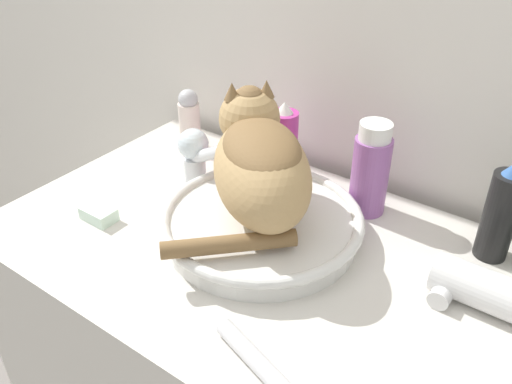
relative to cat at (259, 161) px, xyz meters
name	(u,v)px	position (x,y,z in m)	size (l,w,h in m)	color
sink_basin	(261,224)	(0.01, -0.01, -0.12)	(0.35, 0.35, 0.05)	silver
cat	(259,161)	(0.00, 0.00, 0.00)	(0.30, 0.34, 0.20)	tan
faucet	(197,154)	(-0.18, 0.05, -0.07)	(0.15, 0.08, 0.14)	silver
spray_bottle_trigger	(283,145)	(-0.06, 0.17, -0.06)	(0.06, 0.06, 0.17)	#B2338C
deodorant_stick	(189,119)	(-0.31, 0.17, -0.08)	(0.05, 0.05, 0.14)	silver
hairspray_can_black	(501,214)	(0.35, 0.17, -0.06)	(0.05, 0.05, 0.18)	black
mouthwash_bottle	(370,170)	(0.12, 0.17, -0.06)	(0.07, 0.07, 0.18)	#93569E
cream_tube	(259,363)	(0.17, -0.24, -0.13)	(0.16, 0.07, 0.03)	silver
hair_dryer	(487,292)	(0.38, 0.04, -0.11)	(0.18, 0.10, 0.06)	silver
soap_bar	(99,214)	(-0.26, -0.14, -0.13)	(0.06, 0.04, 0.02)	silver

